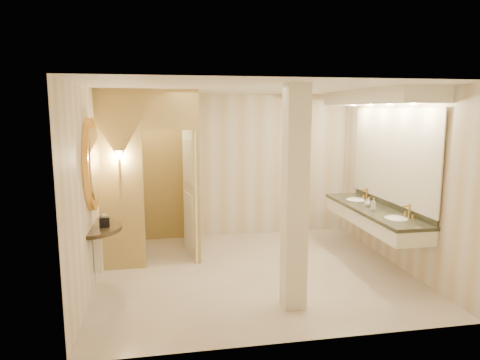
# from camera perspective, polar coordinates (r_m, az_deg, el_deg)

# --- Properties ---
(floor) EXTENTS (4.50, 4.50, 0.00)m
(floor) POSITION_cam_1_polar(r_m,az_deg,el_deg) (6.55, 1.90, -12.13)
(floor) COLOR beige
(floor) RESTS_ON ground
(ceiling) EXTENTS (4.50, 4.50, 0.00)m
(ceiling) POSITION_cam_1_polar(r_m,az_deg,el_deg) (6.11, 2.04, 12.16)
(ceiling) COLOR silver
(ceiling) RESTS_ON wall_back
(wall_back) EXTENTS (4.50, 0.02, 2.70)m
(wall_back) POSITION_cam_1_polar(r_m,az_deg,el_deg) (8.14, -1.01, 1.91)
(wall_back) COLOR beige
(wall_back) RESTS_ON floor
(wall_front) EXTENTS (4.50, 0.02, 2.70)m
(wall_front) POSITION_cam_1_polar(r_m,az_deg,el_deg) (4.30, 7.61, -4.81)
(wall_front) COLOR beige
(wall_front) RESTS_ON floor
(wall_left) EXTENTS (0.02, 4.00, 2.70)m
(wall_left) POSITION_cam_1_polar(r_m,az_deg,el_deg) (6.13, -19.07, -1.02)
(wall_left) COLOR beige
(wall_left) RESTS_ON floor
(wall_right) EXTENTS (0.02, 4.00, 2.70)m
(wall_right) POSITION_cam_1_polar(r_m,az_deg,el_deg) (7.01, 20.24, 0.16)
(wall_right) COLOR beige
(wall_right) RESTS_ON floor
(toilet_closet) EXTENTS (1.50, 1.55, 2.70)m
(toilet_closet) POSITION_cam_1_polar(r_m,az_deg,el_deg) (7.01, -8.66, 0.91)
(toilet_closet) COLOR tan
(toilet_closet) RESTS_ON floor
(wall_sconce) EXTENTS (0.14, 0.14, 0.42)m
(wall_sconce) POSITION_cam_1_polar(r_m,az_deg,el_deg) (6.46, -15.82, 3.07)
(wall_sconce) COLOR gold
(wall_sconce) RESTS_ON toilet_closet
(vanity) EXTENTS (0.75, 2.61, 2.09)m
(vanity) POSITION_cam_1_polar(r_m,az_deg,el_deg) (6.95, 17.94, 2.52)
(vanity) COLOR white
(vanity) RESTS_ON floor
(console_shelf) EXTENTS (0.93, 0.93, 1.91)m
(console_shelf) POSITION_cam_1_polar(r_m,az_deg,el_deg) (5.90, -19.03, -1.50)
(console_shelf) COLOR black
(console_shelf) RESTS_ON floor
(pillar) EXTENTS (0.27, 0.27, 2.70)m
(pillar) POSITION_cam_1_polar(r_m,az_deg,el_deg) (5.12, 7.34, -2.52)
(pillar) COLOR white
(pillar) RESTS_ON floor
(tissue_box) EXTENTS (0.15, 0.15, 0.13)m
(tissue_box) POSITION_cam_1_polar(r_m,az_deg,el_deg) (5.93, -17.64, -5.33)
(tissue_box) COLOR black
(tissue_box) RESTS_ON console_shelf
(toilet) EXTENTS (0.56, 0.84, 0.80)m
(toilet) POSITION_cam_1_polar(r_m,az_deg,el_deg) (7.53, -14.72, -6.35)
(toilet) COLOR white
(toilet) RESTS_ON floor
(soap_bottle_a) EXTENTS (0.07, 0.07, 0.12)m
(soap_bottle_a) POSITION_cam_1_polar(r_m,az_deg,el_deg) (7.17, 16.72, -2.82)
(soap_bottle_a) COLOR beige
(soap_bottle_a) RESTS_ON vanity
(soap_bottle_b) EXTENTS (0.11, 0.11, 0.12)m
(soap_bottle_b) POSITION_cam_1_polar(r_m,az_deg,el_deg) (7.12, 16.62, -2.91)
(soap_bottle_b) COLOR silver
(soap_bottle_b) RESTS_ON vanity
(soap_bottle_c) EXTENTS (0.08, 0.08, 0.19)m
(soap_bottle_c) POSITION_cam_1_polar(r_m,az_deg,el_deg) (6.88, 17.38, -3.08)
(soap_bottle_c) COLOR #C6B28C
(soap_bottle_c) RESTS_ON vanity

